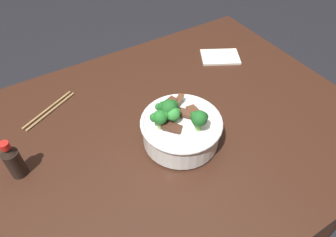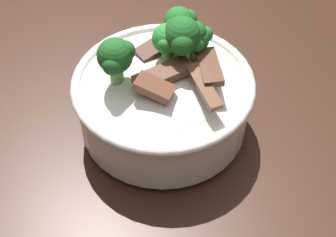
{
  "view_description": "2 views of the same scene",
  "coord_description": "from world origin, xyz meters",
  "px_view_note": "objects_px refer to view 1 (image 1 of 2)",
  "views": [
    {
      "loc": [
        -0.26,
        -0.55,
        1.45
      ],
      "look_at": [
        0.05,
        -0.03,
        0.83
      ],
      "focal_mm": 33.25,
      "sensor_mm": 36.0,
      "label": 1
    },
    {
      "loc": [
        0.53,
        0.04,
        1.29
      ],
      "look_at": [
        0.09,
        -0.05,
        0.78
      ],
      "focal_mm": 56.13,
      "sensor_mm": 36.0,
      "label": 2
    }
  ],
  "objects_px": {
    "rice_bowl": "(181,127)",
    "soy_sauce_bottle": "(13,161)",
    "chopsticks_pair": "(49,110)",
    "folded_napkin": "(220,57)"
  },
  "relations": [
    {
      "from": "rice_bowl",
      "to": "chopsticks_pair",
      "type": "relative_size",
      "value": 1.2
    },
    {
      "from": "rice_bowl",
      "to": "folded_napkin",
      "type": "relative_size",
      "value": 1.59
    },
    {
      "from": "rice_bowl",
      "to": "soy_sauce_bottle",
      "type": "bearing_deg",
      "value": 163.14
    },
    {
      "from": "chopsticks_pair",
      "to": "folded_napkin",
      "type": "relative_size",
      "value": 1.33
    },
    {
      "from": "chopsticks_pair",
      "to": "soy_sauce_bottle",
      "type": "bearing_deg",
      "value": -124.72
    },
    {
      "from": "chopsticks_pair",
      "to": "soy_sauce_bottle",
      "type": "distance_m",
      "value": 0.24
    },
    {
      "from": "folded_napkin",
      "to": "soy_sauce_bottle",
      "type": "bearing_deg",
      "value": -169.53
    },
    {
      "from": "soy_sauce_bottle",
      "to": "folded_napkin",
      "type": "bearing_deg",
      "value": 10.47
    },
    {
      "from": "rice_bowl",
      "to": "folded_napkin",
      "type": "distance_m",
      "value": 0.46
    },
    {
      "from": "folded_napkin",
      "to": "chopsticks_pair",
      "type": "bearing_deg",
      "value": 175.58
    }
  ]
}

